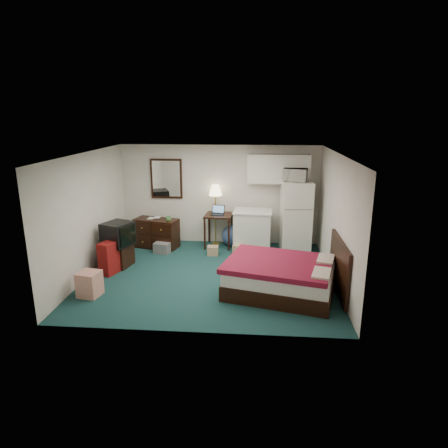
# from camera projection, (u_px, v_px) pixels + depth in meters

# --- Properties ---
(floor) EXTENTS (5.00, 4.50, 0.01)m
(floor) POSITION_uv_depth(u_px,v_px,m) (210.00, 275.00, 8.30)
(floor) COLOR #152F2D
(floor) RESTS_ON ground
(ceiling) EXTENTS (5.00, 4.50, 0.01)m
(ceiling) POSITION_uv_depth(u_px,v_px,m) (209.00, 154.00, 7.63)
(ceiling) COLOR beige
(ceiling) RESTS_ON walls
(walls) EXTENTS (5.01, 4.51, 2.50)m
(walls) POSITION_uv_depth(u_px,v_px,m) (209.00, 217.00, 7.96)
(walls) COLOR beige
(walls) RESTS_ON floor
(mirror) EXTENTS (0.80, 0.06, 1.00)m
(mirror) POSITION_uv_depth(u_px,v_px,m) (166.00, 179.00, 10.09)
(mirror) COLOR white
(mirror) RESTS_ON walls
(upper_cabinets) EXTENTS (1.50, 0.35, 0.70)m
(upper_cabinets) POSITION_uv_depth(u_px,v_px,m) (279.00, 169.00, 9.65)
(upper_cabinets) COLOR silver
(upper_cabinets) RESTS_ON walls
(headboard) EXTENTS (0.06, 1.56, 1.00)m
(headboard) POSITION_uv_depth(u_px,v_px,m) (339.00, 267.00, 7.26)
(headboard) COLOR black
(headboard) RESTS_ON walls
(dresser) EXTENTS (1.15, 0.74, 0.73)m
(dresser) POSITION_uv_depth(u_px,v_px,m) (157.00, 233.00, 9.94)
(dresser) COLOR black
(dresser) RESTS_ON floor
(floor_lamp) EXTENTS (0.35, 0.35, 1.53)m
(floor_lamp) POSITION_uv_depth(u_px,v_px,m) (216.00, 215.00, 10.07)
(floor_lamp) COLOR gold
(floor_lamp) RESTS_ON floor
(desk) EXTENTS (0.70, 0.70, 0.83)m
(desk) POSITION_uv_depth(u_px,v_px,m) (219.00, 230.00, 9.99)
(desk) COLOR black
(desk) RESTS_ON floor
(exercise_ball) EXTENTS (0.60, 0.60, 0.53)m
(exercise_ball) POSITION_uv_depth(u_px,v_px,m) (232.00, 236.00, 10.08)
(exercise_ball) COLOR #395185
(exercise_ball) RESTS_ON floor
(kitchen_counter) EXTENTS (0.92, 0.72, 0.96)m
(kitchen_counter) POSITION_uv_depth(u_px,v_px,m) (252.00, 231.00, 9.71)
(kitchen_counter) COLOR silver
(kitchen_counter) RESTS_ON floor
(fridge) EXTENTS (0.75, 0.75, 1.70)m
(fridge) POSITION_uv_depth(u_px,v_px,m) (296.00, 216.00, 9.63)
(fridge) COLOR white
(fridge) RESTS_ON floor
(bed) EXTENTS (2.22, 1.92, 0.61)m
(bed) POSITION_uv_depth(u_px,v_px,m) (281.00, 277.00, 7.41)
(bed) COLOR maroon
(bed) RESTS_ON floor
(tv_stand) EXTENTS (0.60, 0.63, 0.50)m
(tv_stand) POSITION_uv_depth(u_px,v_px,m) (119.00, 255.00, 8.74)
(tv_stand) COLOR black
(tv_stand) RESTS_ON floor
(suitcase) EXTENTS (0.39, 0.48, 0.69)m
(suitcase) POSITION_uv_depth(u_px,v_px,m) (109.00, 258.00, 8.30)
(suitcase) COLOR #710D04
(suitcase) RESTS_ON floor
(retail_box) EXTENTS (0.43, 0.43, 0.46)m
(retail_box) POSITION_uv_depth(u_px,v_px,m) (89.00, 284.00, 7.31)
(retail_box) COLOR beige
(retail_box) RESTS_ON floor
(file_bin) EXTENTS (0.42, 0.35, 0.25)m
(file_bin) POSITION_uv_depth(u_px,v_px,m) (162.00, 248.00, 9.58)
(file_bin) COLOR slate
(file_bin) RESTS_ON floor
(cardboard_box_a) EXTENTS (0.27, 0.23, 0.22)m
(cardboard_box_a) POSITION_uv_depth(u_px,v_px,m) (213.00, 251.00, 9.45)
(cardboard_box_a) COLOR tan
(cardboard_box_a) RESTS_ON floor
(cardboard_box_b) EXTENTS (0.27, 0.29, 0.24)m
(cardboard_box_b) POSITION_uv_depth(u_px,v_px,m) (238.00, 250.00, 9.47)
(cardboard_box_b) COLOR tan
(cardboard_box_b) RESTS_ON floor
(laptop) EXTENTS (0.36, 0.31, 0.22)m
(laptop) POSITION_uv_depth(u_px,v_px,m) (217.00, 210.00, 9.82)
(laptop) COLOR black
(laptop) RESTS_ON desk
(crt_tv) EXTENTS (0.73, 0.75, 0.50)m
(crt_tv) POSITION_uv_depth(u_px,v_px,m) (118.00, 234.00, 8.56)
(crt_tv) COLOR black
(crt_tv) RESTS_ON tv_stand
(microwave) EXTENTS (0.61, 0.43, 0.37)m
(microwave) POSITION_uv_depth(u_px,v_px,m) (295.00, 173.00, 9.39)
(microwave) COLOR white
(microwave) RESTS_ON fridge
(book_a) EXTENTS (0.15, 0.05, 0.20)m
(book_a) POSITION_uv_depth(u_px,v_px,m) (148.00, 214.00, 9.88)
(book_a) COLOR tan
(book_a) RESTS_ON dresser
(book_b) EXTENTS (0.16, 0.03, 0.21)m
(book_b) POSITION_uv_depth(u_px,v_px,m) (154.00, 214.00, 9.93)
(book_b) COLOR tan
(book_b) RESTS_ON dresser
(mug) EXTENTS (0.17, 0.15, 0.13)m
(mug) POSITION_uv_depth(u_px,v_px,m) (169.00, 218.00, 9.65)
(mug) COLOR #4A8C44
(mug) RESTS_ON dresser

